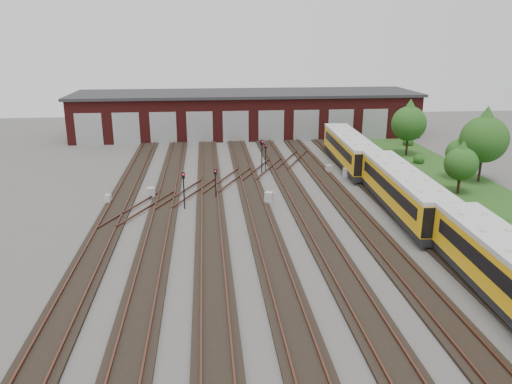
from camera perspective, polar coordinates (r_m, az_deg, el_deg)
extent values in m
plane|color=#44423F|center=(38.41, 3.89, -4.47)|extent=(120.00, 120.00, 0.00)
cube|color=black|center=(38.67, -17.10, -4.95)|extent=(2.40, 70.00, 0.18)
cube|color=#502C20|center=(38.76, -18.17, -4.73)|extent=(0.10, 70.00, 0.15)
cube|color=#502C20|center=(38.47, -16.07, -4.70)|extent=(0.10, 70.00, 0.15)
cube|color=black|center=(38.07, -11.18, -4.84)|extent=(2.40, 70.00, 0.18)
cube|color=#502C20|center=(38.08, -12.27, -4.63)|extent=(0.10, 70.00, 0.15)
cube|color=#502C20|center=(37.94, -10.11, -4.59)|extent=(0.10, 70.00, 0.15)
cube|color=black|center=(37.88, -5.12, -4.68)|extent=(2.40, 70.00, 0.18)
cube|color=#502C20|center=(37.82, -6.22, -4.48)|extent=(0.10, 70.00, 0.15)
cube|color=#502C20|center=(37.82, -4.04, -4.42)|extent=(0.10, 70.00, 0.15)
cube|color=black|center=(38.11, 0.92, -4.47)|extent=(2.40, 70.00, 0.18)
cube|color=#502C20|center=(37.97, -0.16, -4.28)|extent=(0.10, 70.00, 0.15)
cube|color=#502C20|center=(38.13, 1.99, -4.20)|extent=(0.10, 70.00, 0.15)
cube|color=black|center=(38.75, 6.82, -4.22)|extent=(2.40, 70.00, 0.18)
cube|color=#502C20|center=(38.54, 5.78, -4.04)|extent=(0.10, 70.00, 0.15)
cube|color=#502C20|center=(38.85, 7.86, -3.94)|extent=(0.10, 70.00, 0.15)
cube|color=black|center=(39.79, 12.46, -3.93)|extent=(2.40, 70.00, 0.18)
cube|color=#502C20|center=(39.51, 11.49, -3.76)|extent=(0.10, 70.00, 0.15)
cube|color=#502C20|center=(39.96, 13.46, -3.66)|extent=(0.10, 70.00, 0.15)
cube|color=black|center=(41.19, 17.77, -3.63)|extent=(2.40, 70.00, 0.18)
cube|color=#502C20|center=(40.86, 16.87, -3.47)|extent=(0.10, 70.00, 0.15)
cube|color=#502C20|center=(41.42, 18.70, -3.36)|extent=(0.10, 70.00, 0.15)
cube|color=black|center=(42.92, 22.69, -3.32)|extent=(2.40, 70.00, 0.18)
cube|color=#502C20|center=(42.53, 21.86, -3.17)|extent=(0.10, 70.00, 0.15)
cube|color=#502C20|center=(43.21, 23.55, -3.06)|extent=(0.10, 70.00, 0.15)
cube|color=#502C20|center=(47.28, -7.75, -0.03)|extent=(5.40, 9.62, 0.15)
cube|color=#502C20|center=(51.13, -3.14, 1.43)|extent=(5.40, 9.62, 0.15)
cube|color=#502C20|center=(55.29, 0.80, 2.68)|extent=(5.40, 9.62, 0.15)
cube|color=#502C20|center=(43.83, -13.13, -1.75)|extent=(5.40, 9.62, 0.15)
cube|color=#502C20|center=(59.69, 4.19, 3.74)|extent=(5.40, 9.62, 0.15)
cube|color=#4D1413|center=(76.22, -1.11, 8.85)|extent=(50.00, 12.00, 6.00)
cube|color=#2B2B2D|center=(75.82, -1.12, 11.21)|extent=(51.00, 12.50, 0.40)
cube|color=#96989B|center=(71.91, -18.56, 6.80)|extent=(3.60, 0.12, 4.40)
cube|color=#96989B|center=(70.98, -14.60, 7.02)|extent=(3.60, 0.12, 4.40)
cube|color=#96989B|center=(70.39, -10.55, 7.20)|extent=(3.60, 0.12, 4.40)
cube|color=#96989B|center=(70.16, -6.44, 7.35)|extent=(3.60, 0.12, 4.40)
cube|color=#96989B|center=(70.28, -2.33, 7.46)|extent=(3.60, 0.12, 4.40)
cube|color=#96989B|center=(70.75, 1.75, 7.53)|extent=(3.60, 0.12, 4.40)
cube|color=#96989B|center=(71.57, 5.75, 7.57)|extent=(3.60, 0.12, 4.40)
cube|color=#96989B|center=(72.73, 9.65, 7.57)|extent=(3.60, 0.12, 4.40)
cube|color=#96989B|center=(74.20, 13.41, 7.53)|extent=(3.60, 0.12, 4.40)
cube|color=#1E4F1A|center=(53.60, 22.47, 0.61)|extent=(8.00, 55.00, 0.05)
cube|color=black|center=(29.25, 25.50, -8.37)|extent=(0.78, 14.00, 0.90)
cube|color=black|center=(43.67, 16.28, -1.53)|extent=(3.26, 16.03, 0.64)
cube|color=yellow|center=(43.23, 16.44, 0.34)|extent=(3.57, 16.05, 2.34)
cube|color=silver|center=(42.87, 16.59, 2.04)|extent=(3.68, 16.05, 0.32)
cube|color=black|center=(42.71, 14.69, 0.66)|extent=(0.78, 14.00, 0.90)
cube|color=black|center=(43.63, 18.21, 0.70)|extent=(0.78, 14.00, 0.90)
cube|color=black|center=(58.18, 10.53, 3.53)|extent=(3.26, 16.03, 0.64)
cube|color=yellow|center=(57.85, 10.61, 4.96)|extent=(3.57, 16.05, 2.34)
cube|color=silver|center=(57.59, 10.68, 6.25)|extent=(3.68, 16.05, 0.32)
cube|color=black|center=(57.49, 9.26, 5.22)|extent=(0.78, 14.00, 0.90)
cube|color=black|center=(58.14, 11.97, 5.21)|extent=(0.78, 14.00, 0.90)
cylinder|color=black|center=(43.20, -8.22, -0.20)|extent=(0.11, 0.11, 2.72)
cube|color=black|center=(42.74, -8.32, 1.89)|extent=(0.28, 0.18, 0.54)
sphere|color=red|center=(42.60, -8.33, 1.99)|extent=(0.13, 0.13, 0.13)
cylinder|color=black|center=(54.19, 0.67, 3.78)|extent=(0.11, 0.11, 3.08)
cube|color=black|center=(53.79, 0.68, 5.67)|extent=(0.33, 0.26, 0.57)
sphere|color=red|center=(53.66, 0.70, 5.77)|extent=(0.14, 0.14, 0.14)
cylinder|color=black|center=(45.60, -4.62, 0.60)|extent=(0.10, 0.10, 2.31)
cube|color=black|center=(45.21, -4.67, 2.30)|extent=(0.27, 0.18, 0.50)
sphere|color=red|center=(45.09, -4.67, 2.40)|extent=(0.12, 0.12, 0.12)
cylinder|color=black|center=(55.31, 1.11, 3.74)|extent=(0.10, 0.10, 2.48)
cube|color=black|center=(54.97, 1.12, 5.25)|extent=(0.29, 0.21, 0.51)
sphere|color=red|center=(54.85, 1.13, 5.33)|extent=(0.12, 0.12, 0.12)
cube|color=#B3B6B9|center=(46.20, -16.53, -0.81)|extent=(0.63, 0.58, 0.85)
cube|color=#B3B6B9|center=(46.77, -11.91, -0.13)|extent=(0.77, 0.72, 1.02)
cube|color=#B3B6B9|center=(44.17, 1.48, -0.71)|extent=(0.85, 0.79, 1.12)
cube|color=#B3B6B9|center=(53.66, 10.20, 2.20)|extent=(0.72, 0.66, 0.97)
cube|color=#B3B6B9|center=(54.81, 8.31, 2.59)|extent=(0.67, 0.61, 0.93)
cylinder|color=black|center=(65.27, 16.85, 4.97)|extent=(0.27, 0.27, 2.18)
sphere|color=#1D4714|center=(64.74, 17.07, 7.48)|extent=(4.25, 4.25, 4.25)
cone|color=#1D4714|center=(64.52, 17.19, 8.81)|extent=(3.64, 3.64, 3.03)
cylinder|color=black|center=(56.04, 22.07, 2.12)|extent=(0.24, 0.24, 1.51)
sphere|color=#1D4714|center=(55.59, 22.30, 4.12)|extent=(2.94, 2.94, 2.94)
cone|color=#1D4714|center=(55.38, 22.43, 5.18)|extent=(2.52, 2.52, 2.10)
cylinder|color=black|center=(55.74, 24.20, 2.26)|extent=(0.25, 0.25, 2.41)
sphere|color=#1D4714|center=(55.08, 24.62, 5.49)|extent=(4.69, 4.69, 4.69)
cone|color=#1D4714|center=(54.80, 24.83, 7.20)|extent=(4.02, 4.02, 3.35)
cylinder|color=black|center=(50.80, 22.13, 0.68)|extent=(0.26, 0.26, 1.59)
sphere|color=#1D4714|center=(50.28, 22.40, 3.00)|extent=(3.10, 3.10, 3.10)
cone|color=#1D4714|center=(50.04, 22.55, 4.22)|extent=(2.65, 2.65, 2.21)
sphere|color=#1D4714|center=(42.51, 26.08, -3.03)|extent=(1.48, 1.48, 1.48)
sphere|color=#1D4714|center=(61.52, 18.14, 3.70)|extent=(1.29, 1.29, 1.29)
sphere|color=#1D4714|center=(71.42, 17.01, 5.67)|extent=(1.45, 1.45, 1.45)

